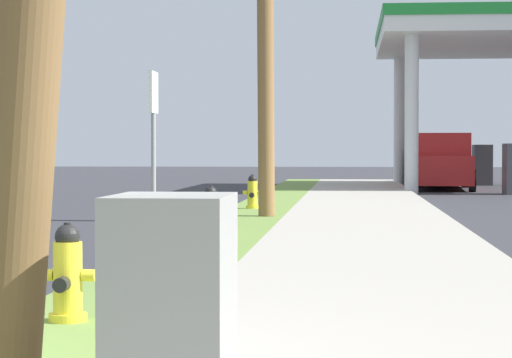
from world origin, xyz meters
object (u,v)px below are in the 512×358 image
car_black_by_near_pump (438,167)px  fire_hydrant_nearest (67,278)px  utility_cabinet (171,329)px  fire_hydrant_second (211,213)px  fire_hydrant_third (252,194)px  truck_red_at_forecourt (442,164)px  street_sign_post (153,129)px

car_black_by_near_pump → fire_hydrant_nearest: bearing=-99.3°
utility_cabinet → fire_hydrant_second: bearing=96.7°
fire_hydrant_third → truck_red_at_forecourt: 15.55m
fire_hydrant_third → car_black_by_near_pump: (5.55, 18.54, 0.28)m
street_sign_post → car_black_by_near_pump: size_ratio=0.47×
fire_hydrant_second → car_black_by_near_pump: 26.24m
fire_hydrant_third → street_sign_post: bearing=-89.7°
fire_hydrant_third → car_black_by_near_pump: 19.36m
street_sign_post → fire_hydrant_second: bearing=90.4°
fire_hydrant_nearest → car_black_by_near_pump: bearing=80.7°
street_sign_post → fire_hydrant_third: bearing=90.3°
fire_hydrant_third → utility_cabinet: utility_cabinet is taller
fire_hydrant_nearest → truck_red_at_forecourt: 30.36m
fire_hydrant_nearest → street_sign_post: (0.04, 3.31, 1.19)m
utility_cabinet → car_black_by_near_pump: bearing=83.5°
fire_hydrant_second → truck_red_at_forecourt: (5.33, 21.69, 0.47)m
fire_hydrant_third → street_sign_post: size_ratio=0.35×
fire_hydrant_second → truck_red_at_forecourt: 22.34m
fire_hydrant_third → car_black_by_near_pump: size_ratio=0.16×
fire_hydrant_nearest → fire_hydrant_third: bearing=90.1°
truck_red_at_forecourt → fire_hydrant_second: bearing=-103.8°
truck_red_at_forecourt → utility_cabinet: bearing=-96.9°
fire_hydrant_third → truck_red_at_forecourt: size_ratio=0.14×
fire_hydrant_second → utility_cabinet: 11.47m
utility_cabinet → street_sign_post: street_sign_post is taller
fire_hydrant_nearest → car_black_by_near_pump: car_black_by_near_pump is taller
fire_hydrant_second → utility_cabinet: size_ratio=0.68×
fire_hydrant_second → car_black_by_near_pump: size_ratio=0.16×
fire_hydrant_second → fire_hydrant_third: size_ratio=1.00×
truck_red_at_forecourt → car_black_by_near_pump: bearing=87.0°
car_black_by_near_pump → street_sign_post: bearing=-100.2°
fire_hydrant_second → street_sign_post: street_sign_post is taller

